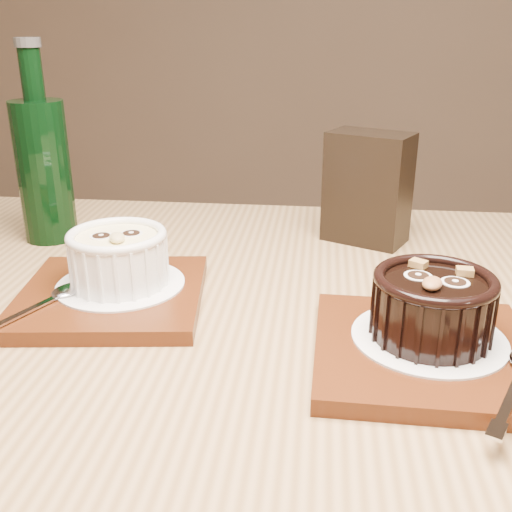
{
  "coord_description": "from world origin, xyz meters",
  "views": [
    {
      "loc": [
        -0.15,
        -0.39,
        1.02
      ],
      "look_at": [
        -0.22,
        0.12,
        0.81
      ],
      "focal_mm": 42.0,
      "sensor_mm": 36.0,
      "label": 1
    }
  ],
  "objects": [
    {
      "name": "table",
      "position": [
        -0.23,
        0.1,
        0.66
      ],
      "size": [
        1.23,
        0.84,
        0.75
      ],
      "rotation": [
        0.0,
        0.0,
        0.03
      ],
      "color": "olive",
      "rests_on": "ground"
    },
    {
      "name": "tray_left",
      "position": [
        -0.37,
        0.13,
        0.76
      ],
      "size": [
        0.21,
        0.21,
        0.01
      ],
      "primitive_type": "cube",
      "rotation": [
        0.0,
        0.0,
        0.16
      ],
      "color": "#51240D",
      "rests_on": "table"
    },
    {
      "name": "doily_left",
      "position": [
        -0.37,
        0.14,
        0.77
      ],
      "size": [
        0.13,
        0.13,
        0.0
      ],
      "primitive_type": "cylinder",
      "color": "white",
      "rests_on": "tray_left"
    },
    {
      "name": "ramekin_white",
      "position": [
        -0.37,
        0.14,
        0.8
      ],
      "size": [
        0.1,
        0.1,
        0.06
      ],
      "rotation": [
        0.0,
        0.0,
        0.41
      ],
      "color": "white",
      "rests_on": "doily_left"
    },
    {
      "name": "spoon_left",
      "position": [
        -0.42,
        0.08,
        0.77
      ],
      "size": [
        0.07,
        0.13,
        0.01
      ],
      "primitive_type": null,
      "rotation": [
        0.0,
        0.0,
        -0.38
      ],
      "color": "silver",
      "rests_on": "tray_left"
    },
    {
      "name": "tray_right",
      "position": [
        -0.07,
        0.06,
        0.76
      ],
      "size": [
        0.18,
        0.18,
        0.01
      ],
      "primitive_type": "cube",
      "rotation": [
        0.0,
        0.0,
        0.01
      ],
      "color": "#51240D",
      "rests_on": "table"
    },
    {
      "name": "doily_right",
      "position": [
        -0.07,
        0.07,
        0.77
      ],
      "size": [
        0.13,
        0.13,
        0.0
      ],
      "primitive_type": "cylinder",
      "color": "white",
      "rests_on": "tray_right"
    },
    {
      "name": "ramekin_dark",
      "position": [
        -0.07,
        0.07,
        0.8
      ],
      "size": [
        0.1,
        0.1,
        0.06
      ],
      "rotation": [
        0.0,
        0.0,
        -0.32
      ],
      "color": "black",
      "rests_on": "doily_right"
    },
    {
      "name": "condiment_stand",
      "position": [
        -0.11,
        0.36,
        0.82
      ],
      "size": [
        0.12,
        0.1,
        0.14
      ],
      "primitive_type": "cube",
      "rotation": [
        0.0,
        0.0,
        -0.41
      ],
      "color": "black",
      "rests_on": "table"
    },
    {
      "name": "green_bottle",
      "position": [
        -0.52,
        0.31,
        0.85
      ],
      "size": [
        0.07,
        0.07,
        0.25
      ],
      "color": "black",
      "rests_on": "table"
    }
  ]
}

